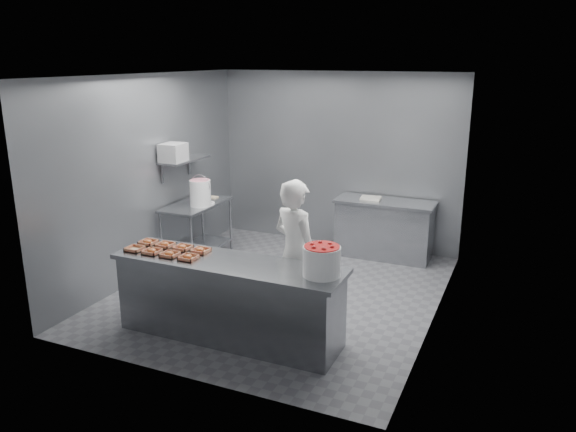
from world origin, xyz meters
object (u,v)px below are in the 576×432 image
object	(u,v)px
tray_2	(170,254)
back_counter	(384,229)
service_counter	(229,299)
tray_5	(165,245)
tray_3	(188,257)
tray_4	(148,242)
glaze_bucket	(200,192)
tray_6	(183,247)
tray_1	(152,251)
tray_0	(135,249)
worker	(295,254)
tray_7	(201,250)
prep_table	(197,223)
strawberry_tub	(322,260)
appliance	(173,153)

from	to	relation	value
tray_2	back_counter	bearing A→B (deg)	65.21
service_counter	tray_5	world-z (taller)	tray_5
tray_3	tray_4	xyz separation A→B (m)	(-0.72, 0.25, 0.00)
tray_5	glaze_bucket	world-z (taller)	glaze_bucket
tray_4	glaze_bucket	world-z (taller)	glaze_bucket
tray_4	tray_6	size ratio (longest dim) A/B	1.00
tray_1	tray_6	size ratio (longest dim) A/B	1.00
tray_0	glaze_bucket	distance (m)	2.03
tray_6	worker	bearing A→B (deg)	21.76
tray_0	glaze_bucket	bearing A→B (deg)	100.72
tray_7	worker	bearing A→B (deg)	26.55
tray_3	tray_2	bearing A→B (deg)	180.00
tray_0	worker	bearing A→B (deg)	23.42
service_counter	tray_6	distance (m)	0.82
prep_table	strawberry_tub	bearing A→B (deg)	-35.41
prep_table	tray_3	size ratio (longest dim) A/B	6.40
glaze_bucket	appliance	xyz separation A→B (m)	(-0.31, -0.18, 0.59)
service_counter	tray_4	size ratio (longest dim) A/B	13.88
tray_0	tray_6	distance (m)	0.54
tray_7	worker	distance (m)	1.07
prep_table	glaze_bucket	world-z (taller)	glaze_bucket
prep_table	tray_7	bearing A→B (deg)	-55.99
tray_2	worker	xyz separation A→B (m)	(1.19, 0.72, -0.06)
tray_6	strawberry_tub	size ratio (longest dim) A/B	0.49
tray_1	worker	world-z (taller)	worker
tray_4	tray_3	bearing A→B (deg)	-18.93
prep_table	tray_3	bearing A→B (deg)	-59.28
tray_4	strawberry_tub	size ratio (longest dim) A/B	0.49
tray_6	back_counter	bearing A→B (deg)	63.52
prep_table	tray_2	bearing A→B (deg)	-64.43
prep_table	back_counter	xyz separation A→B (m)	(2.55, 1.30, -0.14)
prep_table	service_counter	bearing A→B (deg)	-49.76
tray_3	tray_7	size ratio (longest dim) A/B	1.00
tray_2	tray_3	xyz separation A→B (m)	(0.24, 0.00, 0.00)
tray_0	service_counter	bearing A→B (deg)	6.21
tray_1	tray_3	distance (m)	0.48
back_counter	tray_3	world-z (taller)	tray_3
service_counter	tray_7	bearing A→B (deg)	163.53
prep_table	tray_5	xyz separation A→B (m)	(0.75, -1.83, 0.33)
service_counter	strawberry_tub	world-z (taller)	strawberry_tub
tray_4	strawberry_tub	xyz separation A→B (m)	(2.21, -0.11, 0.14)
tray_3	tray_6	size ratio (longest dim) A/B	1.00
glaze_bucket	tray_5	bearing A→B (deg)	-70.57
tray_4	appliance	size ratio (longest dim) A/B	0.54
tray_5	tray_6	distance (m)	0.24
tray_7	prep_table	bearing A→B (deg)	124.01
back_counter	tray_1	xyz separation A→B (m)	(-1.80, -3.37, 0.47)
tray_6	prep_table	bearing A→B (deg)	118.51
tray_6	appliance	distance (m)	2.09
appliance	tray_6	bearing A→B (deg)	-55.46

